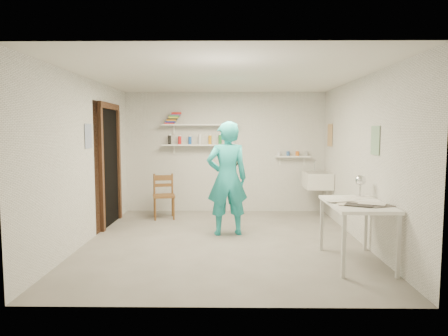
{
  "coord_description": "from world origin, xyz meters",
  "views": [
    {
      "loc": [
        0.08,
        -5.79,
        1.62
      ],
      "look_at": [
        0.0,
        0.4,
        1.05
      ],
      "focal_mm": 32.0,
      "sensor_mm": 36.0,
      "label": 1
    }
  ],
  "objects_px": {
    "wall_clock": "(230,159)",
    "desk_lamp": "(361,180)",
    "belfast_sink": "(317,180)",
    "work_table": "(356,233)",
    "wooden_chair": "(164,196)",
    "man": "(227,179)"
  },
  "relations": [
    {
      "from": "wooden_chair",
      "to": "desk_lamp",
      "type": "distance_m",
      "value": 3.64
    },
    {
      "from": "man",
      "to": "desk_lamp",
      "type": "bearing_deg",
      "value": 142.36
    },
    {
      "from": "wall_clock",
      "to": "work_table",
      "type": "relative_size",
      "value": 0.28
    },
    {
      "from": "desk_lamp",
      "to": "belfast_sink",
      "type": "bearing_deg",
      "value": 91.98
    },
    {
      "from": "man",
      "to": "wooden_chair",
      "type": "height_order",
      "value": "man"
    },
    {
      "from": "man",
      "to": "wall_clock",
      "type": "height_order",
      "value": "man"
    },
    {
      "from": "work_table",
      "to": "desk_lamp",
      "type": "bearing_deg",
      "value": 67.58
    },
    {
      "from": "wall_clock",
      "to": "wooden_chair",
      "type": "distance_m",
      "value": 1.71
    },
    {
      "from": "wall_clock",
      "to": "desk_lamp",
      "type": "bearing_deg",
      "value": -43.51
    },
    {
      "from": "belfast_sink",
      "to": "work_table",
      "type": "xyz_separation_m",
      "value": [
        -0.11,
        -2.67,
        -0.32
      ]
    },
    {
      "from": "desk_lamp",
      "to": "man",
      "type": "bearing_deg",
      "value": 153.13
    },
    {
      "from": "wall_clock",
      "to": "wooden_chair",
      "type": "xyz_separation_m",
      "value": [
        -1.22,
        0.93,
        -0.76
      ]
    },
    {
      "from": "man",
      "to": "desk_lamp",
      "type": "distance_m",
      "value": 1.99
    },
    {
      "from": "belfast_sink",
      "to": "wall_clock",
      "type": "bearing_deg",
      "value": -146.55
    },
    {
      "from": "wooden_chair",
      "to": "man",
      "type": "bearing_deg",
      "value": -56.16
    },
    {
      "from": "belfast_sink",
      "to": "wooden_chair",
      "type": "bearing_deg",
      "value": -176.62
    },
    {
      "from": "work_table",
      "to": "desk_lamp",
      "type": "height_order",
      "value": "desk_lamp"
    },
    {
      "from": "work_table",
      "to": "desk_lamp",
      "type": "xyz_separation_m",
      "value": [
        0.19,
        0.45,
        0.6
      ]
    },
    {
      "from": "belfast_sink",
      "to": "man",
      "type": "distance_m",
      "value": 2.16
    },
    {
      "from": "desk_lamp",
      "to": "work_table",
      "type": "bearing_deg",
      "value": -112.42
    },
    {
      "from": "wall_clock",
      "to": "desk_lamp",
      "type": "relative_size",
      "value": 2.25
    },
    {
      "from": "belfast_sink",
      "to": "wooden_chair",
      "type": "relative_size",
      "value": 0.71
    }
  ]
}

